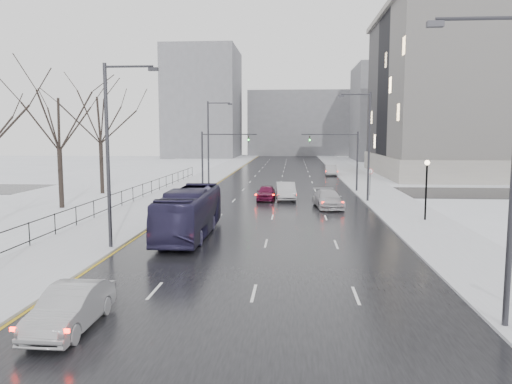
% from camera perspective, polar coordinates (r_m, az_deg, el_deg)
% --- Properties ---
extents(road, '(16.00, 150.00, 0.04)m').
position_cam_1_polar(road, '(66.39, 2.91, 1.29)').
color(road, black).
rests_on(road, ground).
extents(cross_road, '(130.00, 10.00, 0.04)m').
position_cam_1_polar(cross_road, '(54.46, 2.62, 0.08)').
color(cross_road, black).
rests_on(cross_road, ground).
extents(sidewalk_left, '(5.00, 150.00, 0.16)m').
position_cam_1_polar(sidewalk_left, '(67.44, -6.05, 1.39)').
color(sidewalk_left, silver).
rests_on(sidewalk_left, ground).
extents(sidewalk_right, '(5.00, 150.00, 0.16)m').
position_cam_1_polar(sidewalk_right, '(66.98, 11.93, 1.25)').
color(sidewalk_right, silver).
rests_on(sidewalk_right, ground).
extents(park_strip, '(14.00, 150.00, 0.12)m').
position_cam_1_polar(park_strip, '(69.76, -13.75, 1.40)').
color(park_strip, white).
rests_on(park_strip, ground).
extents(tree_park_d, '(8.75, 8.75, 12.50)m').
position_cam_1_polar(tree_park_d, '(44.93, -21.28, -1.82)').
color(tree_park_d, black).
rests_on(tree_park_d, ground).
extents(tree_park_e, '(9.45, 9.45, 13.50)m').
position_cam_1_polar(tree_park_e, '(54.18, -17.13, -0.27)').
color(tree_park_e, black).
rests_on(tree_park_e, ground).
extents(iron_fence, '(0.06, 70.00, 1.30)m').
position_cam_1_polar(iron_fence, '(39.25, -17.50, -1.52)').
color(iron_fence, black).
rests_on(iron_fence, sidewalk_left).
extents(streetlight_r_near, '(2.95, 0.25, 10.00)m').
position_cam_1_polar(streetlight_r_near, '(17.42, 26.80, 3.64)').
color(streetlight_r_near, '#2D2D33').
rests_on(streetlight_r_near, ground).
extents(streetlight_r_mid, '(2.95, 0.25, 10.00)m').
position_cam_1_polar(streetlight_r_mid, '(46.56, 12.52, 5.71)').
color(streetlight_r_mid, '#2D2D33').
rests_on(streetlight_r_mid, ground).
extents(streetlight_l_near, '(2.95, 0.25, 10.00)m').
position_cam_1_polar(streetlight_l_near, '(27.81, -16.17, 5.00)').
color(streetlight_l_near, '#2D2D33').
rests_on(streetlight_l_near, ground).
extents(streetlight_l_far, '(2.95, 0.25, 10.00)m').
position_cam_1_polar(streetlight_l_far, '(58.87, -5.26, 6.03)').
color(streetlight_l_far, '#2D2D33').
rests_on(streetlight_l_far, ground).
extents(lamppost_r_mid, '(0.36, 0.36, 4.28)m').
position_cam_1_polar(lamppost_r_mid, '(37.46, 18.90, 1.18)').
color(lamppost_r_mid, black).
rests_on(lamppost_r_mid, sidewalk_right).
extents(mast_signal_right, '(6.10, 0.33, 6.50)m').
position_cam_1_polar(mast_signal_right, '(54.43, 10.39, 4.29)').
color(mast_signal_right, '#2D2D33').
rests_on(mast_signal_right, ground).
extents(mast_signal_left, '(6.10, 0.33, 6.50)m').
position_cam_1_polar(mast_signal_left, '(54.83, -5.06, 4.39)').
color(mast_signal_left, '#2D2D33').
rests_on(mast_signal_left, ground).
extents(no_uturn_sign, '(0.60, 0.06, 2.70)m').
position_cam_1_polar(no_uturn_sign, '(50.82, 12.93, 2.03)').
color(no_uturn_sign, '#2D2D33').
rests_on(no_uturn_sign, sidewalk_right).
extents(bldg_far_right, '(24.00, 20.00, 22.00)m').
position_cam_1_polar(bldg_far_right, '(124.03, 16.75, 8.63)').
color(bldg_far_right, slate).
rests_on(bldg_far_right, ground).
extents(bldg_far_left, '(18.00, 22.00, 28.00)m').
position_cam_1_polar(bldg_far_left, '(133.38, -6.03, 10.01)').
color(bldg_far_left, slate).
rests_on(bldg_far_left, ground).
extents(bldg_far_center, '(30.00, 18.00, 18.00)m').
position_cam_1_polar(bldg_far_center, '(146.12, 5.25, 7.77)').
color(bldg_far_center, slate).
rests_on(bldg_far_center, ground).
extents(sedan_left_near, '(1.51, 4.27, 1.40)m').
position_cam_1_polar(sedan_left_near, '(17.56, -20.42, -12.28)').
color(sedan_left_near, '#97989C').
rests_on(sedan_left_near, road).
extents(bus, '(2.56, 10.51, 2.92)m').
position_cam_1_polar(bus, '(30.90, -7.60, -2.32)').
color(bus, '#252141').
rests_on(bus, road).
extents(sedan_center_near, '(1.72, 4.14, 1.40)m').
position_cam_1_polar(sedan_center_near, '(47.09, 1.16, -0.07)').
color(sedan_center_near, '#5D1031').
rests_on(sedan_center_near, road).
extents(sedan_right_near, '(2.08, 5.12, 1.65)m').
position_cam_1_polar(sedan_right_near, '(47.46, 3.42, 0.12)').
color(sedan_right_near, '#AAA9AD').
rests_on(sedan_right_near, road).
extents(sedan_right_far, '(2.71, 5.43, 1.52)m').
position_cam_1_polar(sedan_right_far, '(42.63, 8.22, -0.79)').
color(sedan_right_far, '#B3B1B6').
rests_on(sedan_right_far, road).
extents(sedan_right_distant, '(1.70, 4.68, 1.53)m').
position_cam_1_polar(sedan_right_distant, '(75.37, 8.56, 2.47)').
color(sedan_right_distant, '#A7A7AB').
rests_on(sedan_right_distant, road).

